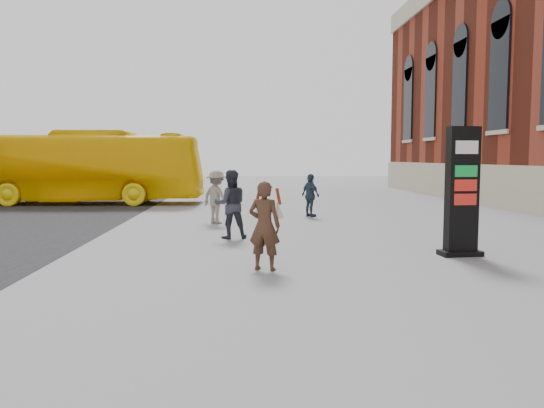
{
  "coord_description": "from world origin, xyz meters",
  "views": [
    {
      "loc": [
        -1.18,
        -9.64,
        2.09
      ],
      "look_at": [
        -0.57,
        1.12,
        1.15
      ],
      "focal_mm": 35.0,
      "sensor_mm": 36.0,
      "label": 1
    }
  ],
  "objects": [
    {
      "name": "pedestrian_c",
      "position": [
        1.25,
        8.99,
        0.76
      ],
      "size": [
        0.78,
        0.96,
        1.53
      ],
      "primitive_type": "imported",
      "rotation": [
        0.0,
        0.0,
        2.11
      ],
      "color": "#2C3A4F",
      "rests_on": "ground"
    },
    {
      "name": "bus",
      "position": [
        -8.94,
        14.92,
        1.65
      ],
      "size": [
        11.89,
        3.09,
        3.29
      ],
      "primitive_type": "imported",
      "rotation": [
        0.0,
        0.0,
        1.54
      ],
      "color": "yellow",
      "rests_on": "road"
    },
    {
      "name": "pedestrian_b",
      "position": [
        -1.99,
        7.24,
        0.85
      ],
      "size": [
        1.23,
        1.21,
        1.7
      ],
      "primitive_type": "imported",
      "rotation": [
        0.0,
        0.0,
        2.4
      ],
      "color": "gray",
      "rests_on": "ground"
    },
    {
      "name": "ground",
      "position": [
        0.0,
        0.0,
        0.0
      ],
      "size": [
        100.0,
        100.0,
        0.0
      ],
      "primitive_type": "plane",
      "color": "#9E9EA3"
    },
    {
      "name": "pedestrian_a",
      "position": [
        -1.48,
        4.08,
        0.89
      ],
      "size": [
        0.96,
        0.8,
        1.78
      ],
      "primitive_type": "imported",
      "rotation": [
        0.0,
        0.0,
        3.29
      ],
      "color": "#2C2C35",
      "rests_on": "ground"
    },
    {
      "name": "woman",
      "position": [
        -0.76,
        0.13,
        0.85
      ],
      "size": [
        0.77,
        0.73,
        1.67
      ],
      "rotation": [
        0.0,
        0.0,
        2.8
      ],
      "color": "#432B1A",
      "rests_on": "ground"
    },
    {
      "name": "info_pylon",
      "position": [
        3.49,
        1.35,
        1.37
      ],
      "size": [
        0.92,
        0.51,
        2.75
      ],
      "rotation": [
        0.0,
        0.0,
        0.09
      ],
      "color": "black",
      "rests_on": "ground"
    }
  ]
}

